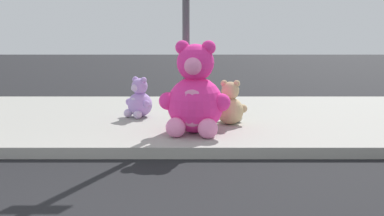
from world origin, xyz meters
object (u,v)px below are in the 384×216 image
(plush_lime, at_px, (194,98))
(sign_pole, at_px, (186,14))
(plush_pink_large, at_px, (195,97))
(plush_lavender, at_px, (139,101))
(plush_tan, at_px, (230,106))

(plush_lime, bearing_deg, sign_pole, -97.76)
(plush_pink_large, xyz_separation_m, plush_lavender, (-0.95, 1.21, -0.25))
(plush_lavender, bearing_deg, plush_tan, -21.38)
(sign_pole, xyz_separation_m, plush_pink_large, (0.13, -0.59, -1.17))
(sign_pole, height_order, plush_lime, sign_pole)
(plush_tan, bearing_deg, plush_pink_large, -131.90)
(sign_pole, xyz_separation_m, plush_lime, (0.13, 0.95, -1.42))
(sign_pole, xyz_separation_m, plush_tan, (0.69, 0.03, -1.42))
(plush_lavender, height_order, plush_tan, plush_tan)
(plush_pink_large, bearing_deg, sign_pole, 102.78)
(plush_lavender, bearing_deg, sign_pole, -37.35)
(plush_pink_large, distance_m, plush_tan, 0.87)
(plush_pink_large, bearing_deg, plush_lavender, 128.06)
(sign_pole, xyz_separation_m, plush_lavender, (-0.81, 0.62, -1.42))
(sign_pole, bearing_deg, plush_tan, 2.66)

